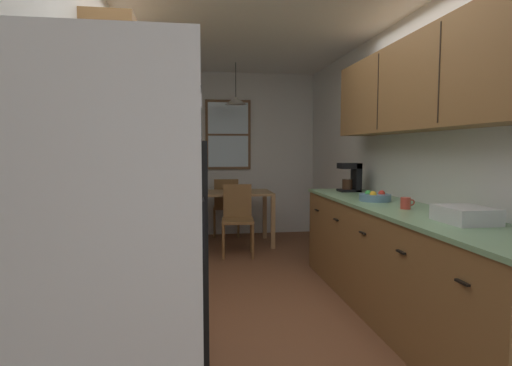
{
  "coord_description": "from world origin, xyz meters",
  "views": [
    {
      "loc": [
        -0.61,
        -2.99,
        1.36
      ],
      "look_at": [
        0.0,
        1.14,
        1.02
      ],
      "focal_mm": 29.25,
      "sensor_mm": 36.0,
      "label": 1
    }
  ],
  "objects_px": {
    "trash_bin": "(188,233)",
    "fruit_bowl": "(375,197)",
    "table_serving_bowl": "(243,189)",
    "microwave_over_range": "(104,89)",
    "stove_range": "(130,300)",
    "refrigerator": "(115,264)",
    "coffee_maker": "(352,177)",
    "dish_rack": "(465,215)",
    "dining_table": "(236,200)",
    "storage_canister": "(140,202)",
    "dining_chair_near": "(238,216)",
    "mug_by_coffeemaker": "(406,203)",
    "dining_chair_far": "(226,204)"
  },
  "relations": [
    {
      "from": "table_serving_bowl",
      "to": "storage_canister",
      "type": "bearing_deg",
      "value": -110.49
    },
    {
      "from": "dining_chair_near",
      "to": "coffee_maker",
      "type": "height_order",
      "value": "coffee_maker"
    },
    {
      "from": "refrigerator",
      "to": "dining_chair_near",
      "type": "distance_m",
      "value": 3.64
    },
    {
      "from": "dining_table",
      "to": "dish_rack",
      "type": "relative_size",
      "value": 2.91
    },
    {
      "from": "dining_chair_far",
      "to": "stove_range",
      "type": "bearing_deg",
      "value": -102.44
    },
    {
      "from": "refrigerator",
      "to": "microwave_over_range",
      "type": "distance_m",
      "value": 1.1
    },
    {
      "from": "stove_range",
      "to": "fruit_bowl",
      "type": "bearing_deg",
      "value": 26.7
    },
    {
      "from": "microwave_over_range",
      "to": "refrigerator",
      "type": "bearing_deg",
      "value": -77.0
    },
    {
      "from": "refrigerator",
      "to": "microwave_over_range",
      "type": "height_order",
      "value": "microwave_over_range"
    },
    {
      "from": "coffee_maker",
      "to": "microwave_over_range",
      "type": "bearing_deg",
      "value": -140.36
    },
    {
      "from": "dining_table",
      "to": "mug_by_coffeemaker",
      "type": "height_order",
      "value": "mug_by_coffeemaker"
    },
    {
      "from": "refrigerator",
      "to": "dining_chair_far",
      "type": "relative_size",
      "value": 1.95
    },
    {
      "from": "dining_table",
      "to": "dining_chair_near",
      "type": "distance_m",
      "value": 0.59
    },
    {
      "from": "stove_range",
      "to": "dining_table",
      "type": "distance_m",
      "value": 3.51
    },
    {
      "from": "dining_table",
      "to": "storage_canister",
      "type": "height_order",
      "value": "storage_canister"
    },
    {
      "from": "refrigerator",
      "to": "dining_chair_far",
      "type": "height_order",
      "value": "refrigerator"
    },
    {
      "from": "refrigerator",
      "to": "trash_bin",
      "type": "distance_m",
      "value": 3.37
    },
    {
      "from": "stove_range",
      "to": "dish_rack",
      "type": "distance_m",
      "value": 2.1
    },
    {
      "from": "trash_bin",
      "to": "fruit_bowl",
      "type": "height_order",
      "value": "fruit_bowl"
    },
    {
      "from": "microwave_over_range",
      "to": "coffee_maker",
      "type": "bearing_deg",
      "value": 39.64
    },
    {
      "from": "microwave_over_range",
      "to": "trash_bin",
      "type": "relative_size",
      "value": 0.85
    },
    {
      "from": "stove_range",
      "to": "dining_chair_near",
      "type": "distance_m",
      "value": 2.95
    },
    {
      "from": "dining_chair_near",
      "to": "dining_chair_far",
      "type": "height_order",
      "value": "same"
    },
    {
      "from": "refrigerator",
      "to": "coffee_maker",
      "type": "relative_size",
      "value": 5.74
    },
    {
      "from": "dining_table",
      "to": "trash_bin",
      "type": "relative_size",
      "value": 1.48
    },
    {
      "from": "stove_range",
      "to": "trash_bin",
      "type": "bearing_deg",
      "value": 83.54
    },
    {
      "from": "dining_chair_far",
      "to": "table_serving_bowl",
      "type": "distance_m",
      "value": 0.61
    },
    {
      "from": "coffee_maker",
      "to": "mug_by_coffeemaker",
      "type": "relative_size",
      "value": 2.71
    },
    {
      "from": "microwave_over_range",
      "to": "stove_range",
      "type": "bearing_deg",
      "value": -0.03
    },
    {
      "from": "dish_rack",
      "to": "mug_by_coffeemaker",
      "type": "bearing_deg",
      "value": 95.93
    },
    {
      "from": "coffee_maker",
      "to": "dish_rack",
      "type": "height_order",
      "value": "coffee_maker"
    },
    {
      "from": "stove_range",
      "to": "mug_by_coffeemaker",
      "type": "bearing_deg",
      "value": 13.71
    },
    {
      "from": "microwave_over_range",
      "to": "fruit_bowl",
      "type": "distance_m",
      "value": 2.42
    },
    {
      "from": "mug_by_coffeemaker",
      "to": "dish_rack",
      "type": "distance_m",
      "value": 0.62
    },
    {
      "from": "refrigerator",
      "to": "table_serving_bowl",
      "type": "relative_size",
      "value": 8.24
    },
    {
      "from": "fruit_bowl",
      "to": "dish_rack",
      "type": "distance_m",
      "value": 1.12
    },
    {
      "from": "dining_table",
      "to": "table_serving_bowl",
      "type": "bearing_deg",
      "value": 32.51
    },
    {
      "from": "dining_chair_near",
      "to": "dish_rack",
      "type": "bearing_deg",
      "value": -69.11
    },
    {
      "from": "microwave_over_range",
      "to": "dish_rack",
      "type": "xyz_separation_m",
      "value": [
        2.16,
        -0.13,
        -0.75
      ]
    },
    {
      "from": "dining_chair_near",
      "to": "trash_bin",
      "type": "bearing_deg",
      "value": -162.78
    },
    {
      "from": "microwave_over_range",
      "to": "table_serving_bowl",
      "type": "xyz_separation_m",
      "value": [
        1.18,
        3.43,
        -0.91
      ]
    },
    {
      "from": "trash_bin",
      "to": "fruit_bowl",
      "type": "relative_size",
      "value": 2.43
    },
    {
      "from": "coffee_maker",
      "to": "dining_table",
      "type": "bearing_deg",
      "value": 124.99
    },
    {
      "from": "dining_table",
      "to": "coffee_maker",
      "type": "xyz_separation_m",
      "value": [
        1.1,
        -1.57,
        0.43
      ]
    },
    {
      "from": "microwave_over_range",
      "to": "storage_canister",
      "type": "bearing_deg",
      "value": 79.1
    },
    {
      "from": "dining_chair_near",
      "to": "storage_canister",
      "type": "distance_m",
      "value": 2.47
    },
    {
      "from": "microwave_over_range",
      "to": "trash_bin",
      "type": "height_order",
      "value": "microwave_over_range"
    },
    {
      "from": "coffee_maker",
      "to": "table_serving_bowl",
      "type": "relative_size",
      "value": 1.44
    },
    {
      "from": "dish_rack",
      "to": "stove_range",
      "type": "bearing_deg",
      "value": 176.27
    },
    {
      "from": "trash_bin",
      "to": "table_serving_bowl",
      "type": "xyz_separation_m",
      "value": [
        0.77,
        0.83,
        0.45
      ]
    }
  ]
}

